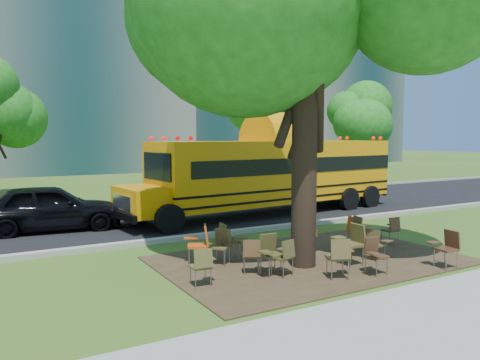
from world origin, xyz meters
TOP-DOWN VIEW (x-y plane):
  - ground at (0.00, 0.00)m, footprint 160.00×160.00m
  - sidewalk at (0.00, -5.00)m, footprint 60.00×4.00m
  - dirt_patch at (1.00, -0.50)m, footprint 7.00×4.50m
  - asphalt_road at (0.00, 7.00)m, footprint 80.00×8.00m
  - kerb_near at (0.00, 3.00)m, footprint 80.00×0.25m
  - kerb_far at (0.00, 11.10)m, footprint 80.00×0.25m
  - building_right at (24.00, 38.00)m, footprint 30.00×16.00m
  - bg_tree_3 at (8.00, 14.00)m, footprint 5.60×5.60m
  - bg_tree_4 at (16.00, 13.00)m, footprint 5.00×5.00m
  - school_bus at (4.16, 5.60)m, footprint 11.48×3.64m
  - chair_0 at (-2.09, -1.06)m, footprint 0.55×0.47m
  - chair_1 at (-0.81, -0.82)m, footprint 0.65×0.51m
  - chair_2 at (-0.32, -1.28)m, footprint 0.54×0.59m
  - chair_3 at (-0.54, -1.06)m, footprint 0.58×0.52m
  - chair_4 at (0.54, -2.00)m, footprint 0.71×0.56m
  - chair_5 at (1.42, -2.08)m, footprint 0.52×0.46m
  - chair_6 at (1.53, -1.31)m, footprint 0.55×0.62m
  - chair_7 at (2.23, -1.34)m, footprint 0.54×0.52m
  - chair_8 at (-1.51, 0.30)m, footprint 0.61×0.78m
  - chair_9 at (-1.04, 0.23)m, footprint 0.70×0.55m
  - chair_10 at (-0.77, 0.35)m, footprint 0.54×0.65m
  - chair_11 at (1.08, -0.22)m, footprint 0.63×0.65m
  - chair_12 at (2.79, -0.15)m, footprint 0.49×0.55m
  - chair_13 at (3.89, -0.32)m, footprint 0.51×0.45m
  - chair_14 at (2.69, -0.43)m, footprint 0.54×0.69m
  - chair_15 at (3.17, -2.53)m, footprint 0.50×0.59m
  - black_car at (-3.85, 6.20)m, footprint 4.52×2.21m

SIDE VIEW (x-z plane):
  - ground at x=0.00m, z-range 0.00..0.00m
  - dirt_patch at x=1.00m, z-range 0.00..0.03m
  - sidewalk at x=0.00m, z-range 0.00..0.04m
  - asphalt_road at x=0.00m, z-range 0.00..0.04m
  - kerb_near at x=0.00m, z-range 0.00..0.14m
  - kerb_far at x=0.00m, z-range 0.00..0.14m
  - chair_7 at x=2.23m, z-range 0.09..0.86m
  - chair_13 at x=3.89m, z-range 0.09..0.87m
  - chair_1 at x=-0.81m, z-range 0.09..0.87m
  - chair_5 at x=1.42m, z-range 0.09..0.88m
  - chair_0 at x=-2.09m, z-range 0.09..0.89m
  - chair_2 at x=-0.32m, z-range 0.09..0.89m
  - chair_9 at x=-1.04m, z-range 0.10..0.91m
  - chair_12 at x=2.79m, z-range 0.10..0.94m
  - chair_15 at x=3.17m, z-range 0.10..0.95m
  - chair_4 at x=0.54m, z-range 0.10..0.98m
  - chair_3 at x=-0.54m, z-range 0.10..0.98m
  - chair_14 at x=2.69m, z-range 0.11..1.00m
  - chair_10 at x=-0.77m, z-range 0.11..1.02m
  - chair_11 at x=1.08m, z-range 0.11..1.04m
  - chair_6 at x=1.53m, z-range 0.11..1.06m
  - chair_8 at x=-1.51m, z-range 0.11..1.07m
  - black_car at x=-3.85m, z-range 0.00..1.48m
  - school_bus at x=4.16m, z-range 0.22..2.98m
  - bg_tree_4 at x=16.00m, z-range 0.92..7.77m
  - bg_tree_3 at x=8.00m, z-range 1.11..8.95m
  - building_right at x=24.00m, z-range 0.00..25.00m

